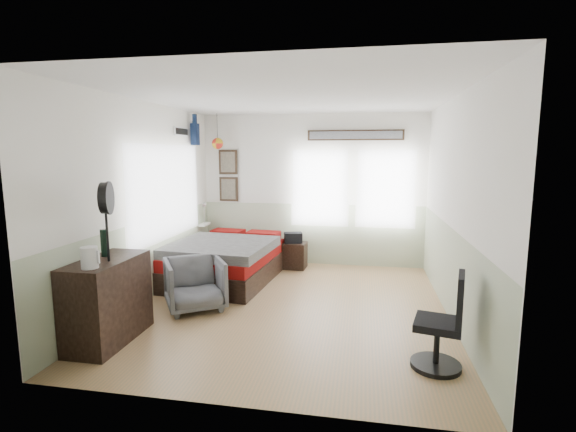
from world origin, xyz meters
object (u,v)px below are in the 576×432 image
(bed, at_px, (227,260))
(armchair, at_px, (195,284))
(nightstand, at_px, (293,255))
(task_chair, at_px, (443,330))
(dresser, at_px, (108,300))

(bed, distance_m, armchair, 1.30)
(bed, height_order, armchair, armchair)
(bed, height_order, nightstand, bed)
(bed, xyz_separation_m, task_chair, (2.89, -2.33, 0.06))
(dresser, height_order, nightstand, dresser)
(bed, xyz_separation_m, dresser, (-0.54, -2.35, 0.13))
(bed, distance_m, task_chair, 3.71)
(bed, distance_m, nightstand, 1.27)
(nightstand, xyz_separation_m, task_chair, (1.96, -3.20, 0.15))
(bed, relative_size, nightstand, 4.72)
(dresser, xyz_separation_m, nightstand, (1.46, 3.21, -0.22))
(bed, xyz_separation_m, armchair, (0.01, -1.30, 0.02))
(bed, relative_size, armchair, 2.94)
(bed, relative_size, dresser, 2.15)
(armchair, height_order, task_chair, task_chair)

